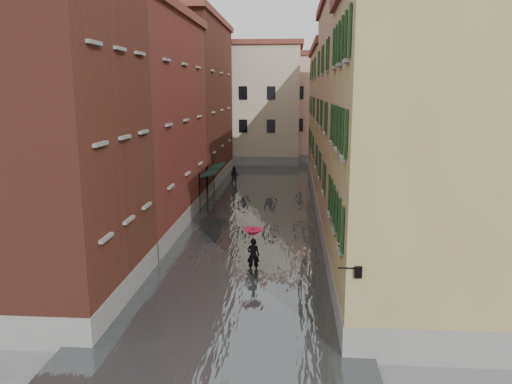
% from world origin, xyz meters
% --- Properties ---
extents(ground, '(120.00, 120.00, 0.00)m').
position_xyz_m(ground, '(0.00, 0.00, 0.00)').
color(ground, '#5F5F62').
rests_on(ground, ground).
extents(floodwater, '(10.00, 60.00, 0.20)m').
position_xyz_m(floodwater, '(0.00, 13.00, 0.10)').
color(floodwater, '#4D5355').
rests_on(floodwater, ground).
extents(building_left_near, '(6.00, 8.00, 13.00)m').
position_xyz_m(building_left_near, '(-7.00, -2.00, 6.50)').
color(building_left_near, '#5F2B1F').
rests_on(building_left_near, ground).
extents(building_left_mid, '(6.00, 14.00, 12.50)m').
position_xyz_m(building_left_mid, '(-7.00, 9.00, 6.25)').
color(building_left_mid, maroon).
rests_on(building_left_mid, ground).
extents(building_left_far, '(6.00, 16.00, 14.00)m').
position_xyz_m(building_left_far, '(-7.00, 24.00, 7.00)').
color(building_left_far, '#5F2B1F').
rests_on(building_left_far, ground).
extents(building_right_near, '(6.00, 8.00, 11.50)m').
position_xyz_m(building_right_near, '(7.00, -2.00, 5.75)').
color(building_right_near, olive).
rests_on(building_right_near, ground).
extents(building_right_mid, '(6.00, 14.00, 13.00)m').
position_xyz_m(building_right_mid, '(7.00, 9.00, 6.50)').
color(building_right_mid, '#997E5D').
rests_on(building_right_mid, ground).
extents(building_right_far, '(6.00, 16.00, 11.50)m').
position_xyz_m(building_right_far, '(7.00, 24.00, 5.75)').
color(building_right_far, olive).
rests_on(building_right_far, ground).
extents(building_end_cream, '(12.00, 9.00, 13.00)m').
position_xyz_m(building_end_cream, '(-3.00, 38.00, 6.50)').
color(building_end_cream, '#BCB195').
rests_on(building_end_cream, ground).
extents(building_end_pink, '(10.00, 9.00, 12.00)m').
position_xyz_m(building_end_pink, '(6.00, 40.00, 6.00)').
color(building_end_pink, '#D2A694').
rests_on(building_end_pink, ground).
extents(awning_near, '(1.09, 2.81, 2.80)m').
position_xyz_m(awning_near, '(-3.49, 14.15, 2.46)').
color(awning_near, black).
rests_on(awning_near, ground).
extents(awning_far, '(1.09, 3.06, 2.80)m').
position_xyz_m(awning_far, '(-3.49, 17.44, 2.47)').
color(awning_far, black).
rests_on(awning_far, ground).
extents(wall_lantern, '(0.71, 0.22, 0.35)m').
position_xyz_m(wall_lantern, '(4.33, -6.00, 3.01)').
color(wall_lantern, black).
rests_on(wall_lantern, ground).
extents(window_planters, '(0.59, 5.93, 0.84)m').
position_xyz_m(window_planters, '(4.12, -2.07, 3.51)').
color(window_planters, '#9C4233').
rests_on(window_planters, ground).
extents(pedestrian_main, '(1.00, 1.00, 2.06)m').
position_xyz_m(pedestrian_main, '(0.60, 1.63, 1.28)').
color(pedestrian_main, black).
rests_on(pedestrian_main, ground).
extents(pedestrian_far, '(0.82, 0.64, 1.66)m').
position_xyz_m(pedestrian_far, '(-2.74, 22.90, 0.83)').
color(pedestrian_far, black).
rests_on(pedestrian_far, ground).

